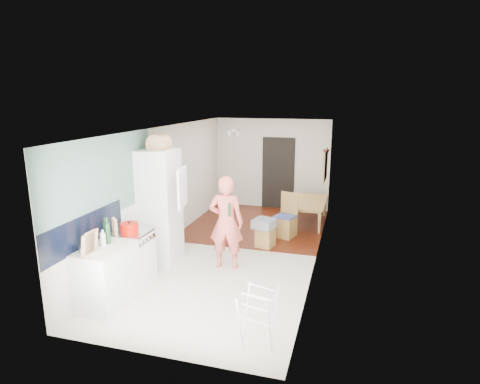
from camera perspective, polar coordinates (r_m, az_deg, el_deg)
The scene contains 32 objects.
room_shell at distance 7.90m, azimuth -0.58°, elevation -0.07°, with size 3.20×7.00×2.50m, color beige, non-canonical shape.
floor at distance 8.28m, azimuth -0.55°, elevation -8.50°, with size 3.20×7.00×0.01m, color beige.
wood_floor_overlay at distance 9.96m, azimuth 2.46°, elevation -4.61°, with size 3.20×3.30×0.01m, color #502211.
sage_wall_panel at distance 6.67m, azimuth -18.86°, elevation 1.93°, with size 0.02×3.00×1.30m, color slate.
tile_splashback at distance 6.41m, azimuth -21.12°, elevation -5.19°, with size 0.02×1.90×0.50m, color black.
doorway_recess at distance 11.22m, azimuth 5.45°, elevation 2.66°, with size 0.90×0.04×2.00m, color black.
base_cabinet at distance 6.51m, azimuth -18.52°, elevation -11.50°, with size 0.60×0.90×0.86m, color white.
worktop at distance 6.34m, azimuth -18.83°, elevation -7.72°, with size 0.62×0.92×0.06m, color beige.
range_cooker at distance 7.08m, azimuth -15.10°, elevation -9.10°, with size 0.60×0.60×0.88m, color white.
cooker_top at distance 6.92m, azimuth -15.34°, elevation -5.58°, with size 0.60×0.60×0.04m, color #B8B8BB.
fridge_housing at distance 7.70m, azimuth -11.34°, elevation -2.04°, with size 0.66×0.66×2.15m, color white.
fridge_door at distance 7.07m, azimuth -8.21°, elevation 0.66°, with size 0.56×0.04×0.70m, color white.
fridge_interior at distance 7.46m, azimuth -9.39°, elevation 1.29°, with size 0.02×0.52×0.66m, color white.
pinboard at distance 9.41m, azimuth 12.05°, elevation 3.71°, with size 0.03×0.90×0.70m, color #B1854F.
pinboard_frame at distance 9.41m, azimuth 11.96°, elevation 3.72°, with size 0.01×0.94×0.74m, color #AE823E.
wall_sconce at distance 10.02m, azimuth 12.15°, elevation 5.46°, with size 0.18×0.18×0.16m, color maroon.
person at distance 7.26m, azimuth -1.99°, elevation -3.17°, with size 0.75×0.49×2.04m, color #E05D55.
dining_table at distance 10.11m, azimuth 9.65°, elevation -3.10°, with size 1.40×0.78×0.49m, color #AE823E.
dining_chair at distance 9.02m, azimuth 6.45°, elevation -3.37°, with size 0.42×0.42×1.00m, color #AE823E, non-canonical shape.
stool at distance 8.47m, azimuth 3.63°, elevation -6.42°, with size 0.34×0.34×0.44m, color #AE823E, non-canonical shape.
grey_drape at distance 8.33m, azimuth 3.44°, elevation -4.49°, with size 0.41×0.41×0.18m, color gray.
drying_rack at distance 5.29m, azimuth 2.54°, elevation -17.52°, with size 0.39×0.36×0.77m, color white, non-canonical shape.
bread_bin at distance 7.54m, azimuth -11.45°, elevation 6.74°, with size 0.38×0.36×0.20m, color tan, non-canonical shape.
red_casserole at distance 6.81m, azimuth -15.45°, elevation -4.95°, with size 0.30×0.30×0.17m, color red.
steel_pan at distance 6.23m, azimuth -21.12°, elevation -7.54°, with size 0.19×0.19×0.09m, color #B8B8BB.
held_bottle at distance 7.03m, azimuth -1.53°, elevation -2.53°, with size 0.05×0.05×0.24m, color #173B1E.
bottle_a at distance 6.41m, azimuth -18.29°, elevation -5.57°, with size 0.08×0.08×0.33m, color #173B1E.
bottle_b at distance 6.56m, azimuth -18.58°, elevation -5.34°, with size 0.07×0.07×0.29m, color #173B1E.
bottle_c at distance 6.37m, azimuth -18.90°, elevation -6.40°, with size 0.08×0.08×0.20m, color silver.
pepper_mill_front at distance 6.72m, azimuth -17.25°, elevation -5.08°, with size 0.06×0.06×0.23m, color tan.
pepper_mill_back at distance 6.78m, azimuth -17.46°, elevation -4.90°, with size 0.06×0.06×0.23m, color tan.
chopping_boards at distance 6.07m, azimuth -20.63°, elevation -6.78°, with size 0.04×0.25×0.34m, color tan, non-canonical shape.
Camera 1 is at (2.18, -7.36, 3.11)m, focal length 30.00 mm.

